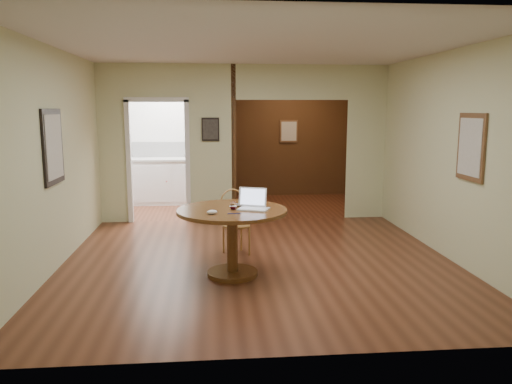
{
  "coord_description": "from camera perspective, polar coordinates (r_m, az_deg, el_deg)",
  "views": [
    {
      "loc": [
        -0.59,
        -6.16,
        1.95
      ],
      "look_at": [
        -0.06,
        -0.2,
        0.95
      ],
      "focal_mm": 35.0,
      "sensor_mm": 36.0,
      "label": 1
    }
  ],
  "objects": [
    {
      "name": "floor",
      "position": [
        6.49,
        0.34,
        -7.99
      ],
      "size": [
        5.0,
        5.0,
        0.0
      ],
      "primitive_type": "plane",
      "color": "#492315",
      "rests_on": "ground"
    },
    {
      "name": "room_shell",
      "position": [
        9.28,
        -4.39,
        5.38
      ],
      "size": [
        5.2,
        7.5,
        5.0
      ],
      "color": "silver",
      "rests_on": "ground"
    },
    {
      "name": "dining_table",
      "position": [
        5.83,
        -2.74,
        -3.95
      ],
      "size": [
        1.28,
        1.28,
        0.8
      ],
      "rotation": [
        0.0,
        0.0,
        0.07
      ],
      "color": "brown",
      "rests_on": "ground"
    },
    {
      "name": "chair",
      "position": [
        6.76,
        -2.47,
        -3.0
      ],
      "size": [
        0.48,
        0.48,
        0.88
      ],
      "rotation": [
        0.0,
        0.0,
        0.36
      ],
      "color": "#AB723C",
      "rests_on": "ground"
    },
    {
      "name": "open_laptop",
      "position": [
        5.79,
        -0.33,
        -1.29
      ],
      "size": [
        0.4,
        0.4,
        0.24
      ],
      "rotation": [
        0.0,
        0.0,
        -0.37
      ],
      "color": "white",
      "rests_on": "dining_table"
    },
    {
      "name": "closed_laptop",
      "position": [
        5.93,
        -1.41,
        -1.56
      ],
      "size": [
        0.32,
        0.23,
        0.02
      ],
      "primitive_type": "imported",
      "rotation": [
        0.0,
        0.0,
        0.15
      ],
      "color": "#BBBBC0",
      "rests_on": "dining_table"
    },
    {
      "name": "mouse",
      "position": [
        5.51,
        -5.04,
        -2.3
      ],
      "size": [
        0.13,
        0.1,
        0.05
      ],
      "primitive_type": "ellipsoid",
      "rotation": [
        0.0,
        0.0,
        0.27
      ],
      "color": "white",
      "rests_on": "dining_table"
    },
    {
      "name": "wine_glass",
      "position": [
        5.74,
        -2.6,
        -1.57
      ],
      "size": [
        0.09,
        0.09,
        0.09
      ],
      "primitive_type": null,
      "color": "white",
      "rests_on": "dining_table"
    },
    {
      "name": "pen",
      "position": [
        5.52,
        -2.52,
        -2.47
      ],
      "size": [
        0.15,
        0.02,
        0.01
      ],
      "primitive_type": "cylinder",
      "rotation": [
        0.0,
        1.57,
        0.08
      ],
      "color": "navy",
      "rests_on": "dining_table"
    },
    {
      "name": "kitchen_cabinet",
      "position": [
        10.49,
        -9.23,
        1.28
      ],
      "size": [
        2.06,
        0.6,
        0.94
      ],
      "color": "white",
      "rests_on": "ground"
    },
    {
      "name": "grocery_bag",
      "position": [
        10.4,
        -4.91,
        4.72
      ],
      "size": [
        0.31,
        0.27,
        0.3
      ],
      "primitive_type": "ellipsoid",
      "rotation": [
        0.0,
        0.0,
        0.04
      ],
      "color": "beige",
      "rests_on": "kitchen_cabinet"
    }
  ]
}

